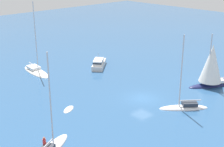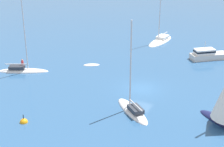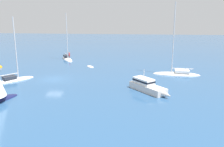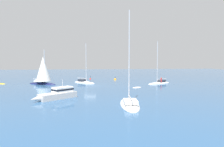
{
  "view_description": "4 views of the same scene",
  "coord_description": "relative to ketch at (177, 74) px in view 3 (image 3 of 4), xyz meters",
  "views": [
    {
      "loc": [
        -31.47,
        -26.89,
        18.16
      ],
      "look_at": [
        1.18,
        7.36,
        1.47
      ],
      "focal_mm": 51.94,
      "sensor_mm": 36.0,
      "label": 1
    },
    {
      "loc": [
        14.29,
        -35.27,
        17.4
      ],
      "look_at": [
        -4.12,
        0.13,
        1.16
      ],
      "focal_mm": 54.79,
      "sensor_mm": 36.0,
      "label": 2
    },
    {
      "loc": [
        37.33,
        12.7,
        10.52
      ],
      "look_at": [
        1.03,
        9.38,
        1.39
      ],
      "focal_mm": 40.15,
      "sensor_mm": 36.0,
      "label": 3
    },
    {
      "loc": [
        0.34,
        44.74,
        5.68
      ],
      "look_at": [
        -4.33,
        4.67,
        2.99
      ],
      "focal_mm": 32.5,
      "sensor_mm": 36.0,
      "label": 4
    }
  ],
  "objects": [
    {
      "name": "ground_plane",
      "position": [
        4.79,
        -19.92,
        -0.16
      ],
      "size": [
        160.0,
        160.0,
        0.0
      ],
      "primitive_type": "plane",
      "color": "#2D5684"
    },
    {
      "name": "ketch",
      "position": [
        0.0,
        0.0,
        0.0
      ],
      "size": [
        3.0,
        8.06,
        12.42
      ],
      "rotation": [
        0.0,
        0.0,
        4.63
      ],
      "color": "silver",
      "rests_on": "ground"
    },
    {
      "name": "skiff",
      "position": [
        -4.76,
        -15.75,
        -0.16
      ],
      "size": [
        2.5,
        2.1,
        0.3
      ],
      "rotation": [
        0.0,
        0.0,
        0.56
      ],
      "color": "silver",
      "rests_on": "ground"
    },
    {
      "name": "ketch_1",
      "position": [
        6.24,
        -25.77,
        0.05
      ],
      "size": [
        5.9,
        5.29,
        10.13
      ],
      "rotation": [
        0.0,
        0.0,
        2.45
      ],
      "color": "white",
      "rests_on": "ground"
    },
    {
      "name": "motor_cruiser",
      "position": [
        9.63,
        -5.36,
        0.53
      ],
      "size": [
        6.2,
        5.55,
        2.85
      ],
      "rotation": [
        0.0,
        0.0,
        0.7
      ],
      "color": "silver",
      "rests_on": "ground"
    },
    {
      "name": "yacht_1",
      "position": [
        -11.87,
        -22.23,
        0.03
      ],
      "size": [
        6.85,
        4.54,
        10.53
      ],
      "rotation": [
        0.0,
        0.0,
        0.47
      ],
      "color": "white",
      "rests_on": "ground"
    },
    {
      "name": "mooring_buoy",
      "position": [
        -2.48,
        -32.84,
        -0.16
      ],
      "size": [
        0.8,
        0.8,
        1.25
      ],
      "color": "orange",
      "rests_on": "ground"
    }
  ]
}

